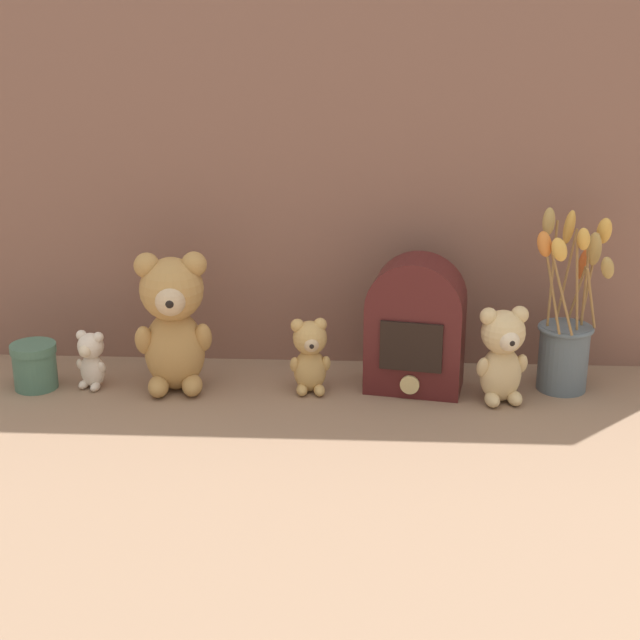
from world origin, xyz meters
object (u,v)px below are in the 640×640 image
(teddy_bear_medium, at_px, (502,353))
(decorative_tin_tall, at_px, (35,366))
(vintage_radio, at_px, (416,326))
(teddy_bear_large, at_px, (173,320))
(teddy_bear_small, at_px, (310,354))
(flower_vase, at_px, (566,334))
(teddy_bear_tiny, at_px, (91,358))

(teddy_bear_medium, bearing_deg, decorative_tin_tall, 178.73)
(vintage_radio, xyz_separation_m, decorative_tin_tall, (-0.65, -0.03, -0.07))
(teddy_bear_large, relative_size, vintage_radio, 1.04)
(teddy_bear_medium, relative_size, decorative_tin_tall, 2.07)
(teddy_bear_small, height_order, vintage_radio, vintage_radio)
(teddy_bear_medium, height_order, teddy_bear_small, teddy_bear_medium)
(flower_vase, xyz_separation_m, decorative_tin_tall, (-0.90, -0.04, -0.06))
(teddy_bear_small, relative_size, teddy_bear_tiny, 1.29)
(teddy_bear_large, xyz_separation_m, teddy_bear_tiny, (-0.15, 0.00, -0.07))
(teddy_bear_medium, height_order, flower_vase, flower_vase)
(teddy_bear_small, relative_size, decorative_tin_tall, 1.64)
(teddy_bear_medium, xyz_separation_m, decorative_tin_tall, (-0.79, 0.02, -0.05))
(teddy_bear_medium, relative_size, teddy_bear_tiny, 1.62)
(teddy_bear_medium, xyz_separation_m, teddy_bear_small, (-0.32, 0.03, -0.02))
(vintage_radio, bearing_deg, teddy_bear_medium, -17.99)
(vintage_radio, bearing_deg, flower_vase, 2.43)
(teddy_bear_large, distance_m, teddy_bear_medium, 0.55)
(teddy_bear_small, height_order, decorative_tin_tall, teddy_bear_small)
(teddy_bear_large, relative_size, teddy_bear_small, 1.85)
(flower_vase, relative_size, vintage_radio, 1.35)
(teddy_bear_medium, bearing_deg, flower_vase, 26.58)
(teddy_bear_small, xyz_separation_m, vintage_radio, (0.18, 0.02, 0.05))
(vintage_radio, distance_m, decorative_tin_tall, 0.65)
(decorative_tin_tall, bearing_deg, teddy_bear_large, 1.40)
(teddy_bear_large, height_order, teddy_bear_medium, teddy_bear_large)
(flower_vase, distance_m, vintage_radio, 0.26)
(teddy_bear_large, relative_size, teddy_bear_tiny, 2.38)
(decorative_tin_tall, bearing_deg, teddy_bear_medium, -1.27)
(vintage_radio, height_order, decorative_tin_tall, vintage_radio)
(teddy_bear_medium, distance_m, decorative_tin_tall, 0.79)
(teddy_bear_medium, distance_m, teddy_bear_small, 0.32)
(vintage_radio, bearing_deg, teddy_bear_large, -176.85)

